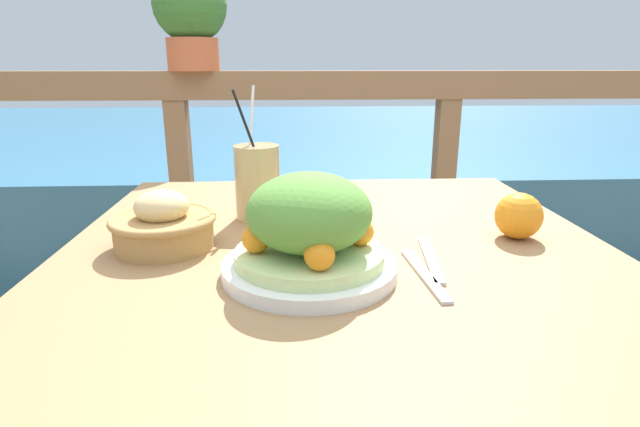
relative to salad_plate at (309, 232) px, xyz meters
The scene contains 10 objects.
patio_table 0.21m from the salad_plate, 65.55° to the left, with size 0.91×0.95×0.77m.
railing_fence 1.04m from the salad_plate, 87.19° to the left, with size 2.80×0.08×1.03m.
sea_backdrop 3.58m from the salad_plate, 89.18° to the left, with size 12.00×4.00×0.54m.
salad_plate is the anchor object (origin of this frame).
drink_glass 0.29m from the salad_plate, 108.30° to the left, with size 0.09×0.09×0.25m.
bread_basket 0.26m from the salad_plate, 152.34° to the left, with size 0.17×0.17×0.10m.
potted_plant 1.15m from the salad_plate, 108.01° to the left, with size 0.23×0.23×0.31m.
fork 0.17m from the salad_plate, ahead, with size 0.03×0.18×0.00m.
knife 0.20m from the salad_plate, 11.81° to the left, with size 0.04×0.18×0.00m.
orange_near_basket 0.39m from the salad_plate, 20.38° to the left, with size 0.08×0.08×0.08m.
Camera 1 is at (-0.07, -0.77, 1.06)m, focal length 28.00 mm.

